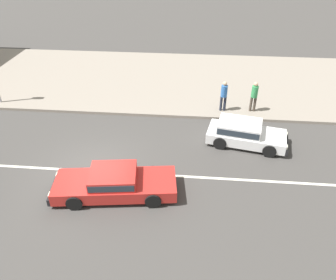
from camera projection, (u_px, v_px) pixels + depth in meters
The scene contains 7 objects.
ground_plane at pixel (93, 171), 13.79m from camera, with size 160.00×160.00×0.00m, color #423F3D.
lane_centre_stripe at pixel (93, 171), 13.79m from camera, with size 50.40×0.14×0.01m, color silver.
kerb_strip at pixel (134, 78), 21.93m from camera, with size 68.00×10.00×0.15m, color gray.
sedan_red_0 at pixel (114, 183), 12.37m from camera, with size 4.86×2.21×1.06m.
hatchback_white_1 at pixel (244, 133), 15.23m from camera, with size 3.89×2.24×1.10m.
pedestrian_mid_kerb at pixel (224, 94), 17.45m from camera, with size 0.34×0.34×1.69m.
pedestrian_by_shop at pixel (254, 94), 17.40m from camera, with size 0.34×0.34×1.69m.
Camera 1 is at (4.12, -10.45, 8.70)m, focal length 35.00 mm.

